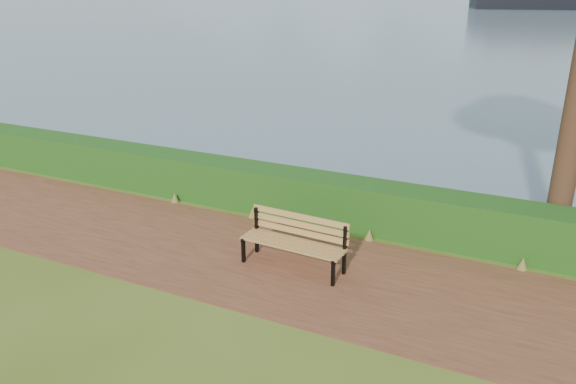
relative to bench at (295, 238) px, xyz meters
The scene contains 4 objects.
ground 0.99m from the bench, 150.23° to the right, with size 140.00×140.00×0.00m, color #435819.
path 0.91m from the bench, behind, with size 40.00×3.40×0.01m, color #572F1D.
hedge 2.31m from the bench, 107.80° to the left, with size 32.00×0.85×1.00m, color #194112.
bench is the anchor object (origin of this frame).
Camera 1 is at (4.55, -7.97, 4.94)m, focal length 35.00 mm.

